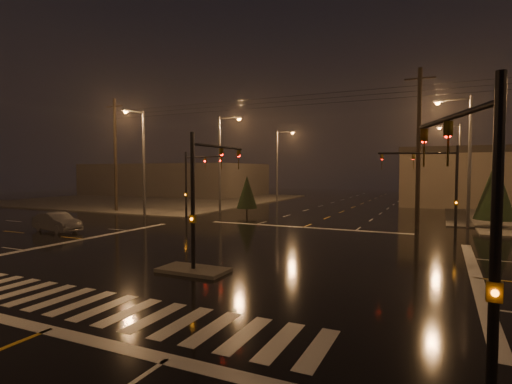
% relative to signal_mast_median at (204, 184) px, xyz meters
% --- Properties ---
extents(ground, '(140.00, 140.00, 0.00)m').
position_rel_signal_mast_median_xyz_m(ground, '(-0.00, 3.07, -3.75)').
color(ground, black).
rests_on(ground, ground).
extents(sidewalk_nw, '(36.00, 36.00, 0.12)m').
position_rel_signal_mast_median_xyz_m(sidewalk_nw, '(-30.00, 33.07, -3.69)').
color(sidewalk_nw, '#45423D').
rests_on(sidewalk_nw, ground).
extents(median_island, '(3.00, 1.60, 0.15)m').
position_rel_signal_mast_median_xyz_m(median_island, '(-0.00, -0.93, -3.68)').
color(median_island, '#45423D').
rests_on(median_island, ground).
extents(crosswalk, '(15.00, 2.60, 0.01)m').
position_rel_signal_mast_median_xyz_m(crosswalk, '(-0.00, -5.93, -3.75)').
color(crosswalk, beige).
rests_on(crosswalk, ground).
extents(stop_bar_near, '(16.00, 0.50, 0.01)m').
position_rel_signal_mast_median_xyz_m(stop_bar_near, '(-0.00, -7.93, -3.75)').
color(stop_bar_near, beige).
rests_on(stop_bar_near, ground).
extents(stop_bar_far, '(16.00, 0.50, 0.01)m').
position_rel_signal_mast_median_xyz_m(stop_bar_far, '(-0.00, 14.07, -3.75)').
color(stop_bar_far, beige).
rests_on(stop_bar_far, ground).
extents(commercial_block, '(30.00, 18.00, 5.60)m').
position_rel_signal_mast_median_xyz_m(commercial_block, '(-35.00, 45.07, -0.95)').
color(commercial_block, '#443E3C').
rests_on(commercial_block, ground).
extents(signal_mast_median, '(0.25, 4.59, 6.00)m').
position_rel_signal_mast_median_xyz_m(signal_mast_median, '(0.00, 0.00, 0.00)').
color(signal_mast_median, black).
rests_on(signal_mast_median, ground).
extents(signal_mast_ne, '(4.84, 1.86, 6.00)m').
position_rel_signal_mast_median_xyz_m(signal_mast_ne, '(9.50, 13.21, 0.04)').
color(signal_mast_ne, black).
rests_on(signal_mast_ne, ground).
extents(signal_mast_nw, '(4.84, 1.86, 6.00)m').
position_rel_signal_mast_median_xyz_m(signal_mast_nw, '(-9.50, 13.21, 0.04)').
color(signal_mast_nw, black).
rests_on(signal_mast_nw, ground).
extents(signal_mast_se, '(1.55, 3.87, 6.00)m').
position_rel_signal_mast_median_xyz_m(signal_mast_se, '(10.23, -6.68, -0.04)').
color(signal_mast_se, black).
rests_on(signal_mast_se, ground).
extents(streetlight_1, '(2.77, 0.32, 10.00)m').
position_rel_signal_mast_median_xyz_m(streetlight_1, '(-11.18, 21.07, 2.05)').
color(streetlight_1, '#38383A').
rests_on(streetlight_1, ground).
extents(streetlight_2, '(2.77, 0.32, 10.00)m').
position_rel_signal_mast_median_xyz_m(streetlight_2, '(-11.18, 37.07, 2.05)').
color(streetlight_2, '#38383A').
rests_on(streetlight_2, ground).
extents(streetlight_3, '(2.77, 0.32, 10.00)m').
position_rel_signal_mast_median_xyz_m(streetlight_3, '(11.18, 19.07, 2.05)').
color(streetlight_3, '#38383A').
rests_on(streetlight_3, ground).
extents(streetlight_4, '(2.77, 0.32, 10.00)m').
position_rel_signal_mast_median_xyz_m(streetlight_4, '(11.18, 39.07, 2.05)').
color(streetlight_4, '#38383A').
rests_on(streetlight_4, ground).
extents(streetlight_5, '(0.32, 2.77, 10.00)m').
position_rel_signal_mast_median_xyz_m(streetlight_5, '(-16.00, 14.26, 2.05)').
color(streetlight_5, '#38383A').
rests_on(streetlight_5, ground).
extents(utility_pole_0, '(2.20, 0.32, 12.00)m').
position_rel_signal_mast_median_xyz_m(utility_pole_0, '(-22.00, 17.07, 2.38)').
color(utility_pole_0, black).
rests_on(utility_pole_0, ground).
extents(utility_pole_1, '(2.20, 0.32, 12.00)m').
position_rel_signal_mast_median_xyz_m(utility_pole_1, '(8.00, 17.07, 2.38)').
color(utility_pole_1, black).
rests_on(utility_pole_1, ground).
extents(conifer_0, '(2.86, 2.86, 5.17)m').
position_rel_signal_mast_median_xyz_m(conifer_0, '(13.25, 19.45, -0.82)').
color(conifer_0, black).
rests_on(conifer_0, ground).
extents(conifer_3, '(2.04, 2.04, 3.89)m').
position_rel_signal_mast_median_xyz_m(conifer_3, '(-7.68, 19.80, -1.46)').
color(conifer_3, black).
rests_on(conifer_3, ground).
extents(car_crossing, '(4.39, 2.10, 1.39)m').
position_rel_signal_mast_median_xyz_m(car_crossing, '(-15.33, 4.51, -3.06)').
color(car_crossing, '#515258').
rests_on(car_crossing, ground).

